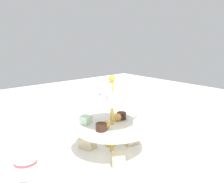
# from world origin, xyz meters

# --- Properties ---
(ground_plane) EXTENTS (2.40, 2.40, 0.00)m
(ground_plane) POSITION_xyz_m (0.00, 0.00, 0.00)
(ground_plane) COLOR silver
(tiered_serving_stand) EXTENTS (0.28, 0.28, 0.25)m
(tiered_serving_stand) POSITION_xyz_m (0.00, -0.00, 0.07)
(tiered_serving_stand) COLOR white
(tiered_serving_stand) RESTS_ON ground_plane
(water_glass_tall_right) EXTENTS (0.07, 0.07, 0.12)m
(water_glass_tall_right) POSITION_xyz_m (0.21, -0.12, 0.06)
(water_glass_tall_right) COLOR silver
(water_glass_tall_right) RESTS_ON ground_plane
(water_glass_short_left) EXTENTS (0.06, 0.06, 0.08)m
(water_glass_short_left) POSITION_xyz_m (-0.08, 0.22, 0.04)
(water_glass_short_left) COLOR silver
(water_glass_short_left) RESTS_ON ground_plane
(teacup_with_saucer) EXTENTS (0.09, 0.09, 0.05)m
(teacup_with_saucer) POSITION_xyz_m (0.05, 0.25, 0.02)
(teacup_with_saucer) COLOR white
(teacup_with_saucer) RESTS_ON ground_plane
(butter_knife_left) EXTENTS (0.17, 0.04, 0.00)m
(butter_knife_left) POSITION_xyz_m (-0.10, -0.27, 0.00)
(butter_knife_left) COLOR silver
(butter_knife_left) RESTS_ON ground_plane
(butter_knife_right) EXTENTS (0.13, 0.13, 0.00)m
(butter_knife_right) POSITION_xyz_m (0.24, 0.16, 0.00)
(butter_knife_right) COLOR silver
(butter_knife_right) RESTS_ON ground_plane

